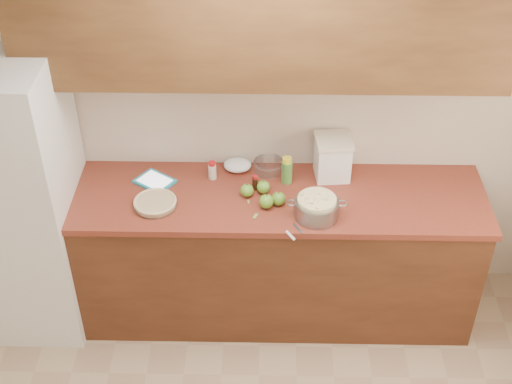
{
  "coord_description": "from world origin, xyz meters",
  "views": [
    {
      "loc": [
        0.03,
        -1.8,
        3.47
      ],
      "look_at": [
        -0.03,
        1.43,
        0.98
      ],
      "focal_mm": 50.0,
      "sensor_mm": 36.0,
      "label": 1
    }
  ],
  "objects_px": {
    "pie": "(155,203)",
    "tablet": "(155,181)",
    "flour_canister": "(333,157)",
    "colander": "(316,208)"
  },
  "relations": [
    {
      "from": "colander",
      "to": "flour_canister",
      "type": "distance_m",
      "value": 0.41
    },
    {
      "from": "pie",
      "to": "flour_canister",
      "type": "bearing_deg",
      "value": 17.15
    },
    {
      "from": "colander",
      "to": "flour_canister",
      "type": "height_order",
      "value": "flour_canister"
    },
    {
      "from": "pie",
      "to": "tablet",
      "type": "height_order",
      "value": "pie"
    },
    {
      "from": "colander",
      "to": "flour_canister",
      "type": "xyz_separation_m",
      "value": [
        0.11,
        0.39,
        0.07
      ]
    },
    {
      "from": "pie",
      "to": "tablet",
      "type": "bearing_deg",
      "value": 98.11
    },
    {
      "from": "flour_canister",
      "to": "tablet",
      "type": "xyz_separation_m",
      "value": [
        -1.06,
        -0.09,
        -0.12
      ]
    },
    {
      "from": "pie",
      "to": "flour_canister",
      "type": "height_order",
      "value": "flour_canister"
    },
    {
      "from": "tablet",
      "to": "flour_canister",
      "type": "bearing_deg",
      "value": 39.75
    },
    {
      "from": "colander",
      "to": "tablet",
      "type": "relative_size",
      "value": 1.24
    }
  ]
}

